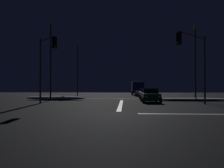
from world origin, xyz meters
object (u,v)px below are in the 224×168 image
object	(u,v)px
sedan_gray	(140,92)
streetlamp_left_near	(51,55)
streetlamp_right_near	(195,58)
sedan_blue	(147,94)
streetlamp_left_far	(78,66)
sedan_white	(145,93)
traffic_signal_nw	(46,58)
traffic_signal_ne	(195,55)
box_truck	(137,87)
sedan_green	(150,95)

from	to	relation	value
sedan_gray	streetlamp_left_near	size ratio (longest dim) A/B	0.42
streetlamp_right_near	streetlamp_left_near	world-z (taller)	streetlamp_left_near
sedan_blue	streetlamp_left_far	xyz separation A→B (m)	(-12.46, 12.74, 5.05)
sedan_white	traffic_signal_nw	world-z (taller)	traffic_signal_nw
sedan_blue	sedan_white	bearing A→B (deg)	87.96
sedan_gray	traffic_signal_ne	distance (m)	22.36
box_truck	streetlamp_left_near	xyz separation A→B (m)	(-12.22, -23.08, 4.10)
sedan_blue	streetlamp_right_near	world-z (taller)	streetlamp_right_near
sedan_blue	traffic_signal_ne	size ratio (longest dim) A/B	0.64
sedan_blue	box_truck	distance (m)	19.84
sedan_blue	box_truck	world-z (taller)	box_truck
sedan_green	streetlamp_right_near	bearing A→B (deg)	23.51
sedan_white	traffic_signal_ne	size ratio (longest dim) A/B	0.64
sedan_green	box_truck	size ratio (longest dim) A/B	0.52
sedan_white	sedan_gray	xyz separation A→B (m)	(-0.31, 6.00, 0.00)
traffic_signal_nw	box_truck	bearing A→B (deg)	69.97
sedan_white	traffic_signal_ne	world-z (taller)	traffic_signal_ne
traffic_signal_ne	sedan_gray	bearing A→B (deg)	99.44
traffic_signal_nw	streetlamp_right_near	xyz separation A→B (m)	(16.44, 6.09, 0.71)
sedan_green	streetlamp_left_far	bearing A→B (deg)	123.55
traffic_signal_nw	streetlamp_left_near	bearing A→B (deg)	104.65
sedan_white	box_truck	world-z (taller)	box_truck
traffic_signal_ne	traffic_signal_nw	size ratio (longest dim) A/B	1.00
traffic_signal_nw	sedan_white	bearing A→B (deg)	54.00
streetlamp_right_near	sedan_green	bearing A→B (deg)	-156.49
sedan_white	traffic_signal_ne	bearing A→B (deg)	-78.12
sedan_green	sedan_white	bearing A→B (deg)	88.03
traffic_signal_ne	streetlamp_left_near	xyz separation A→B (m)	(-15.98, 6.56, 1.12)
sedan_gray	box_truck	bearing A→B (deg)	91.05
traffic_signal_ne	traffic_signal_nw	distance (m)	14.40
sedan_white	streetlamp_left_near	size ratio (longest dim) A/B	0.42
streetlamp_left_near	streetlamp_left_far	size ratio (longest dim) A/B	0.99
sedan_gray	box_truck	distance (m)	7.97
streetlamp_left_near	streetlamp_left_far	xyz separation A→B (m)	(0.00, 16.00, 0.05)
sedan_gray	streetlamp_right_near	xyz separation A→B (m)	(5.67, -15.16, 4.49)
sedan_gray	streetlamp_left_near	bearing A→B (deg)	-129.20
sedan_blue	traffic_signal_ne	bearing A→B (deg)	-70.29
sedan_white	streetlamp_left_far	world-z (taller)	streetlamp_left_far
sedan_white	traffic_signal_nw	distance (m)	19.23
sedan_gray	traffic_signal_ne	size ratio (longest dim) A/B	0.64
streetlamp_left_far	sedan_gray	bearing A→B (deg)	-3.87
sedan_blue	box_truck	bearing A→B (deg)	90.69
sedan_green	sedan_blue	bearing A→B (deg)	88.11
sedan_white	traffic_signal_ne	xyz separation A→B (m)	(3.31, -15.71, 3.88)
box_truck	streetlamp_left_far	world-z (taller)	streetlamp_left_far
streetlamp_right_near	streetlamp_left_near	bearing A→B (deg)	180.00
streetlamp_left_near	sedan_gray	bearing A→B (deg)	50.80
traffic_signal_ne	traffic_signal_nw	world-z (taller)	traffic_signal_ne
streetlamp_right_near	streetlamp_left_far	xyz separation A→B (m)	(-18.04, 16.00, 0.56)
box_truck	traffic_signal_nw	xyz separation A→B (m)	(-10.63, -29.17, 2.87)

